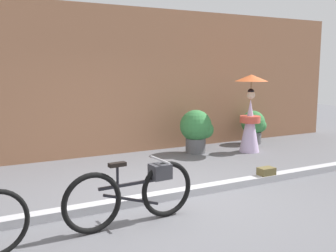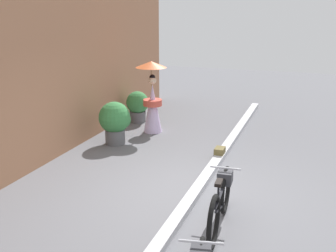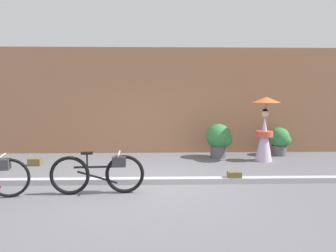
{
  "view_description": "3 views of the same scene",
  "coord_description": "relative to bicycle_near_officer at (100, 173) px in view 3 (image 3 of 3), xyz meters",
  "views": [
    {
      "loc": [
        -2.81,
        -5.1,
        2.0
      ],
      "look_at": [
        -0.02,
        0.15,
        1.11
      ],
      "focal_mm": 41.6,
      "sensor_mm": 36.0,
      "label": 1
    },
    {
      "loc": [
        -6.48,
        -1.82,
        3.23
      ],
      "look_at": [
        0.11,
        0.56,
        1.18
      ],
      "focal_mm": 44.38,
      "sensor_mm": 36.0,
      "label": 2
    },
    {
      "loc": [
        0.25,
        -6.49,
        1.99
      ],
      "look_at": [
        0.43,
        0.21,
        1.24
      ],
      "focal_mm": 32.56,
      "sensor_mm": 36.0,
      "label": 3
    }
  ],
  "objects": [
    {
      "name": "bicycle_near_officer",
      "position": [
        0.0,
        0.0,
        0.0
      ],
      "size": [
        1.83,
        0.48,
        0.84
      ],
      "color": "black",
      "rests_on": "ground_plane"
    },
    {
      "name": "building_wall",
      "position": [
        0.92,
        4.24,
        1.28
      ],
      "size": [
        14.0,
        0.4,
        3.41
      ],
      "primitive_type": "cube",
      "color": "#9E6B4C",
      "rests_on": "ground_plane"
    },
    {
      "name": "ground_plane",
      "position": [
        0.92,
        0.65,
        -0.42
      ],
      "size": [
        30.0,
        30.0,
        0.0
      ],
      "primitive_type": "plane",
      "color": "slate"
    },
    {
      "name": "potted_plant_by_door",
      "position": [
        4.97,
        3.54,
        0.06
      ],
      "size": [
        0.65,
        0.64,
        0.88
      ],
      "color": "#59595B",
      "rests_on": "ground_plane"
    },
    {
      "name": "backpack_spare",
      "position": [
        -2.23,
        2.37,
        -0.32
      ],
      "size": [
        0.33,
        0.22,
        0.19
      ],
      "color": "brown",
      "rests_on": "ground_plane"
    },
    {
      "name": "backpack_on_pavement",
      "position": [
        2.82,
        0.65,
        -0.29
      ],
      "size": [
        0.29,
        0.2,
        0.25
      ],
      "color": "brown",
      "rests_on": "ground_plane"
    },
    {
      "name": "sidewalk_curb",
      "position": [
        0.92,
        0.65,
        -0.36
      ],
      "size": [
        14.0,
        0.2,
        0.12
      ],
      "primitive_type": "cube",
      "color": "#B2B2B7",
      "rests_on": "ground_plane"
    },
    {
      "name": "person_with_parasol",
      "position": [
        4.2,
        2.79,
        0.51
      ],
      "size": [
        0.8,
        0.8,
        1.85
      ],
      "color": "silver",
      "rests_on": "ground_plane"
    },
    {
      "name": "potted_plant_small",
      "position": [
        2.99,
        3.25,
        0.16
      ],
      "size": [
        0.77,
        0.75,
        1.03
      ],
      "color": "#59595B",
      "rests_on": "ground_plane"
    }
  ]
}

